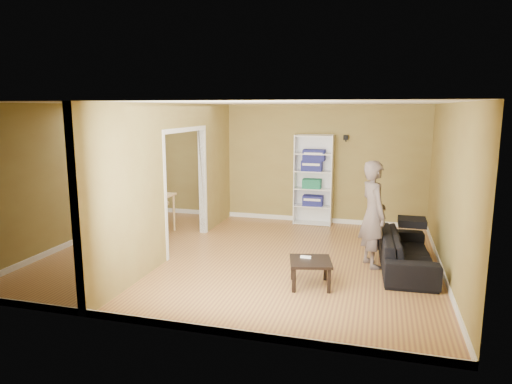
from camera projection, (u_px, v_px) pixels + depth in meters
room_shell at (241, 182)px, 7.65m from camera, size 6.50×6.50×6.50m
partition at (176, 179)px, 7.96m from camera, size 0.22×5.50×2.60m
wall_speaker at (346, 138)px, 9.70m from camera, size 0.10×0.10×0.10m
sofa at (407, 246)px, 7.18m from camera, size 2.01×0.95×0.75m
person at (374, 205)px, 7.22m from camera, size 0.90×0.83×2.01m
bookshelf at (314, 180)px, 9.96m from camera, size 0.82×0.36×1.95m
paper_box_navy_a at (313, 200)px, 9.99m from camera, size 0.43×0.28×0.22m
paper_box_teal at (312, 184)px, 9.93m from camera, size 0.39×0.26×0.20m
paper_box_navy_b at (312, 166)px, 9.86m from camera, size 0.44×0.29×0.22m
paper_box_navy_c at (314, 154)px, 9.81m from camera, size 0.46×0.30×0.24m
coffee_table at (311, 264)px, 6.50m from camera, size 0.58×0.58×0.39m
game_controller at (306, 257)px, 6.58m from camera, size 0.15×0.04×0.03m
dining_table at (139, 198)px, 9.23m from camera, size 1.27×0.85×0.80m
chair_left at (103, 210)px, 9.48m from camera, size 0.51×0.51×0.86m
chair_near at (125, 216)px, 8.71m from camera, size 0.51×0.51×0.98m
chair_far at (158, 202)px, 9.87m from camera, size 0.61×0.61×1.02m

